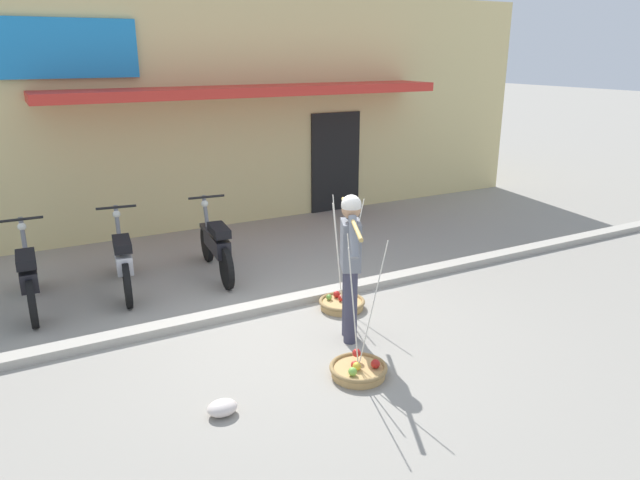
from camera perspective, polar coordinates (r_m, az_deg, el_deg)
The scene contains 10 objects.
ground_plane at distance 7.09m, azimuth -1.92°, elevation -8.58°, with size 90.00×90.00×0.00m, color gray.
sidewalk_curb at distance 7.64m, azimuth -4.29°, elevation -6.17°, with size 20.00×0.24×0.10m, color #AEA89C.
fruit_vendor at distance 6.48m, azimuth 2.97°, elevation -1.78°, with size 0.73×1.52×1.70m.
fruit_basket_left_side at distance 6.12m, azimuth 3.76°, elevation -12.36°, with size 0.59×0.59×1.45m.
fruit_basket_right_side at distance 7.59m, azimuth 2.13°, elevation -6.10°, with size 0.59×0.59×1.45m.
motorcycle_nearest_shop at distance 8.29m, azimuth -26.43°, elevation -3.11°, with size 0.54×1.82×1.09m.
motorcycle_second_in_row at distance 8.44m, azimuth -18.58°, elevation -1.79°, with size 0.54×1.82×1.09m.
motorcycle_third_in_row at distance 8.71m, azimuth -10.05°, elevation -0.50°, with size 0.54×1.82×1.09m.
storefront_building at distance 13.45m, azimuth -11.42°, elevation 13.00°, with size 13.00×6.00×4.20m.
plastic_litter_bag at distance 5.61m, azimuth -9.47°, elevation -15.77°, with size 0.28×0.22×0.14m, color silver.
Camera 1 is at (-2.82, -5.69, 3.15)m, focal length 32.96 mm.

